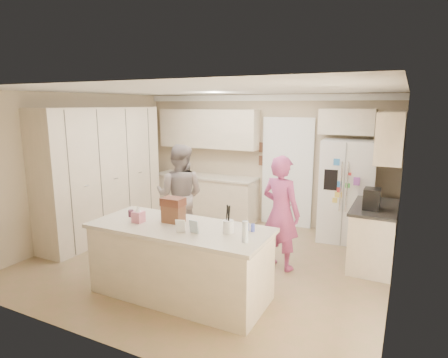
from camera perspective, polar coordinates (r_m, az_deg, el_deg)
The scene contains 41 objects.
floor at distance 6.01m, azimuth -2.39°, elevation -12.39°, with size 5.20×4.60×0.02m, color #8D7150.
ceiling at distance 5.50m, azimuth -2.62°, elevation 13.46°, with size 5.20×4.60×0.02m, color white.
wall_back at distance 7.68m, azimuth 5.84°, elevation 3.00°, with size 5.20×0.02×2.60m, color tan.
wall_front at distance 3.82m, azimuth -19.57°, elevation -6.16°, with size 5.20×0.02×2.60m, color tan.
wall_left at distance 7.22m, azimuth -20.97°, elevation 1.77°, with size 0.02×4.60×2.60m, color tan.
wall_right at distance 4.94m, azimuth 25.11°, elevation -2.68°, with size 0.02×4.60×2.60m, color tan.
crown_back at distance 7.56m, azimuth 5.89°, elevation 12.21°, with size 5.20×0.08×0.12m, color white.
pantry_bank at distance 7.16m, azimuth -18.04°, elevation 0.87°, with size 0.60×2.60×2.35m, color beige.
back_base_cab at distance 8.05m, azimuth -2.76°, elevation -2.82°, with size 2.20×0.60×0.88m, color beige.
back_countertop at distance 7.94m, azimuth -2.83°, elevation 0.39°, with size 2.24×0.63×0.04m, color beige.
back_upper_cab at distance 7.93m, azimuth -2.42°, elevation 7.66°, with size 2.20×0.35×0.80m, color beige.
doorway_opening at distance 7.52m, azimuth 9.64°, elevation 0.79°, with size 0.90×0.06×2.10m, color black.
doorway_casing at distance 7.49m, azimuth 9.57°, elevation 0.75°, with size 1.02×0.03×2.22m, color white.
wall_frame_upper at distance 7.61m, azimuth 5.91°, elevation 4.81°, with size 0.15×0.02×0.20m, color brown.
wall_frame_lower at distance 7.64m, azimuth 5.87°, elevation 2.80°, with size 0.15×0.02×0.20m, color brown.
refrigerator at distance 6.95m, azimuth 18.18°, elevation -1.76°, with size 0.90×0.70×1.80m, color white.
fridge_seam at distance 6.60m, azimuth 17.73°, elevation -2.39°, with size 0.01×0.02×1.78m, color gray.
fridge_dispenser at distance 6.58m, azimuth 15.95°, elevation -0.11°, with size 0.22×0.03×0.35m, color black.
fridge_handle_l at distance 6.56m, azimuth 17.35°, elevation -1.11°, with size 0.02×0.02×0.85m, color silver.
fridge_handle_r at distance 6.55m, azimuth 18.22°, elevation -1.18°, with size 0.02×0.02×0.85m, color silver.
over_fridge_cab at distance 7.02m, azimuth 18.27°, elevation 8.28°, with size 0.95×0.35×0.45m, color beige.
right_base_cab at distance 6.15m, azimuth 21.80°, elevation -8.15°, with size 0.60×1.20×0.88m, color beige.
right_countertop at distance 6.02m, azimuth 22.02°, elevation -4.00°, with size 0.63×1.24×0.04m, color #2D2B28.
right_upper_cab at distance 6.04m, azimuth 24.20°, elevation 6.02°, with size 0.35×1.50×0.70m, color beige.
coffee_maker at distance 5.78m, azimuth 21.59°, elevation -2.82°, with size 0.22×0.28×0.30m, color black.
island_base at distance 4.87m, azimuth -6.70°, elevation -12.55°, with size 2.20×0.90×0.88m, color beige.
island_top at distance 4.70m, azimuth -6.83°, elevation -7.41°, with size 2.28×0.96×0.05m, color beige.
utensil_crock at distance 4.41m, azimuth 0.66°, elevation -7.25°, with size 0.13×0.13×0.15m, color white.
tissue_box at distance 4.91m, azimuth -12.91°, elevation -5.65°, with size 0.13×0.13×0.14m, color #D1738A.
tissue_plume at distance 4.88m, azimuth -12.97°, elevation -4.41°, with size 0.08×0.08×0.08m, color white.
dollhouse_body at distance 4.82m, azimuth -7.72°, elevation -5.28°, with size 0.26×0.18×0.22m, color brown.
dollhouse_roof at distance 4.78m, azimuth -7.77°, elevation -3.44°, with size 0.28×0.20×0.10m, color #592D1E.
jam_jar at distance 5.18m, azimuth -14.00°, elevation -5.09°, with size 0.07×0.07×0.09m, color #59263F.
greeting_card_a at distance 4.43m, azimuth -6.64°, elevation -7.15°, with size 0.12×0.01×0.16m, color white.
greeting_card_b at distance 4.40m, azimuth -4.63°, elevation -7.27°, with size 0.12×0.01×0.16m, color silver.
water_bottle at distance 4.10m, azimuth 3.25°, elevation -8.04°, with size 0.07×0.07×0.24m, color silver.
shaker_salt at distance 4.50m, azimuth 3.57°, elevation -7.29°, with size 0.05×0.05×0.09m, color #3A48B3.
shaker_pepper at distance 4.47m, azimuth 4.41°, elevation -7.41°, with size 0.05×0.05×0.09m, color #3A48B3.
teen_boy at distance 6.43m, azimuth -6.74°, elevation -2.50°, with size 0.85×0.66×1.75m, color gray.
teen_girl at distance 5.55m, azimuth 8.64°, elevation -5.10°, with size 0.62×0.41×1.70m, color #C44884.
fridge_magnets at distance 6.60m, azimuth 17.72°, elevation -2.41°, with size 0.76×0.02×1.44m, color tan, non-canonical shape.
Camera 1 is at (2.66, -4.81, 2.40)m, focal length 30.00 mm.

